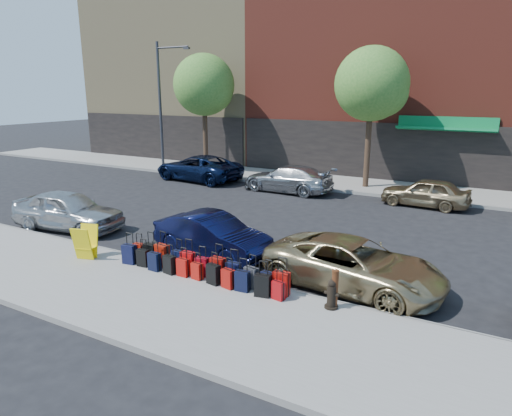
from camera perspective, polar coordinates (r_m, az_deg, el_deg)
The scene contains 41 objects.
ground at distance 17.02m, azimuth 2.97°, elevation -3.38°, with size 120.00×120.00×0.00m, color black.
sidewalk_near at distance 11.92m, azimuth -11.24°, elevation -11.47°, with size 60.00×4.00×0.15m, color gray.
sidewalk_far at distance 26.08m, azimuth 12.74°, elevation 2.81°, with size 60.00×4.00×0.15m, color gray.
curb_near at distance 13.37m, azimuth -5.62°, elevation -8.27°, with size 60.00×0.08×0.15m, color gray.
curb_far at distance 24.19m, azimuth 11.36°, elevation 1.97°, with size 60.00×0.08×0.15m, color gray.
building_left at distance 39.99m, azimuth -6.60°, elevation 18.46°, with size 15.00×12.12×16.00m.
building_center at distance 33.64m, azimuth 17.98°, elevation 22.05°, with size 17.00×12.85×20.00m.
tree_left at distance 29.42m, azimuth -6.29°, elevation 14.85°, with size 3.80×3.80×7.27m.
tree_center at distance 24.90m, azimuth 14.56°, elevation 14.54°, with size 3.80×3.80×7.27m.
streetlight at distance 30.68m, azimuth -11.64°, elevation 13.23°, with size 2.59×0.18×8.00m.
suitcase_front_0 at distance 14.53m, azimuth -14.43°, elevation -5.33°, with size 0.38×0.24×0.85m.
suitcase_front_1 at distance 14.21m, azimuth -13.08°, elevation -5.54°, with size 0.41×0.23×0.97m.
suitcase_front_2 at distance 13.89m, azimuth -11.63°, elevation -5.81°, with size 0.47×0.31×1.06m.
suitcase_front_3 at distance 13.51m, azimuth -9.68°, elevation -6.47°, with size 0.42×0.27×0.93m.
suitcase_front_4 at distance 13.28m, azimuth -8.49°, elevation -6.72°, with size 0.41×0.23×1.00m.
suitcase_front_5 at distance 13.03m, azimuth -6.78°, elevation -7.28°, with size 0.37×0.23×0.86m.
suitcase_front_6 at distance 12.74m, azimuth -4.76°, elevation -7.53°, with size 0.44×0.26×1.01m.
suitcase_front_7 at distance 12.49m, azimuth -2.83°, elevation -8.07°, with size 0.40×0.23×0.95m.
suitcase_front_8 at distance 12.19m, azimuth -0.60°, elevation -8.68°, with size 0.41×0.27×0.91m.
suitcase_front_9 at distance 11.97m, azimuth 1.45°, elevation -9.21°, with size 0.38×0.24×0.87m.
suitcase_front_10 at distance 11.79m, azimuth 3.18°, elevation -9.39°, with size 0.42×0.24×1.01m.
suitcase_back_0 at distance 14.32m, azimuth -15.55°, elevation -5.57°, with size 0.43×0.28×0.95m.
suitcase_back_1 at distance 14.02m, azimuth -13.95°, elevation -6.06°, with size 0.37×0.23×0.84m.
suitcase_back_2 at distance 13.63m, azimuth -12.58°, elevation -6.54°, with size 0.37×0.23×0.87m.
suitcase_back_3 at distance 13.32m, azimuth -10.76°, elevation -6.96°, with size 0.39×0.26×0.86m.
suitcase_back_4 at distance 13.08m, azimuth -9.10°, elevation -7.33°, with size 0.35×0.21×0.83m.
suitcase_back_5 at distance 12.83m, azimuth -7.38°, elevation -7.81°, with size 0.34×0.23×0.76m.
suitcase_back_6 at distance 12.47m, azimuth -5.34°, elevation -8.24°, with size 0.40×0.28×0.89m.
suitcase_back_7 at distance 12.21m, azimuth -3.50°, elevation -8.81°, with size 0.38×0.27×0.83m.
suitcase_back_8 at distance 12.02m, azimuth -1.71°, elevation -9.10°, with size 0.39×0.25×0.88m.
suitcase_back_9 at distance 11.71m, azimuth 0.83°, elevation -9.66°, with size 0.43×0.29×0.93m.
suitcase_back_10 at distance 11.59m, azimuth 2.80°, elevation -10.23°, with size 0.35×0.25×0.78m.
fire_hydrant at distance 11.26m, azimuth 9.45°, elevation -10.66°, with size 0.37×0.33×0.74m.
bollard at distance 11.22m, azimuth 9.82°, elevation -9.88°, with size 0.18×0.18×0.97m.
display_rack at distance 15.08m, azimuth -20.52°, elevation -4.08°, with size 0.74×0.78×1.04m.
car_near_0 at distance 18.92m, azimuth -22.46°, elevation -0.27°, with size 1.79×4.44×1.51m, color #B1B4B8.
car_near_1 at distance 14.89m, azimuth -5.49°, elevation -3.37°, with size 1.43×4.10×1.35m, color black.
car_near_2 at distance 12.66m, azimuth 12.13°, elevation -6.94°, with size 2.25×4.88×1.36m, color tan.
car_far_0 at distance 27.27m, azimuth -7.22°, elevation 5.01°, with size 2.50×5.41×1.50m, color #0B1533.
car_far_1 at distance 24.04m, azimuth 4.00°, elevation 3.67°, with size 1.96×4.82×1.40m, color #B1B4B8.
car_far_2 at distance 22.34m, azimuth 20.41°, elevation 1.84°, with size 1.57×3.91×1.33m, color #937E5A.
Camera 1 is at (7.09, -14.56, 5.26)m, focal length 32.00 mm.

